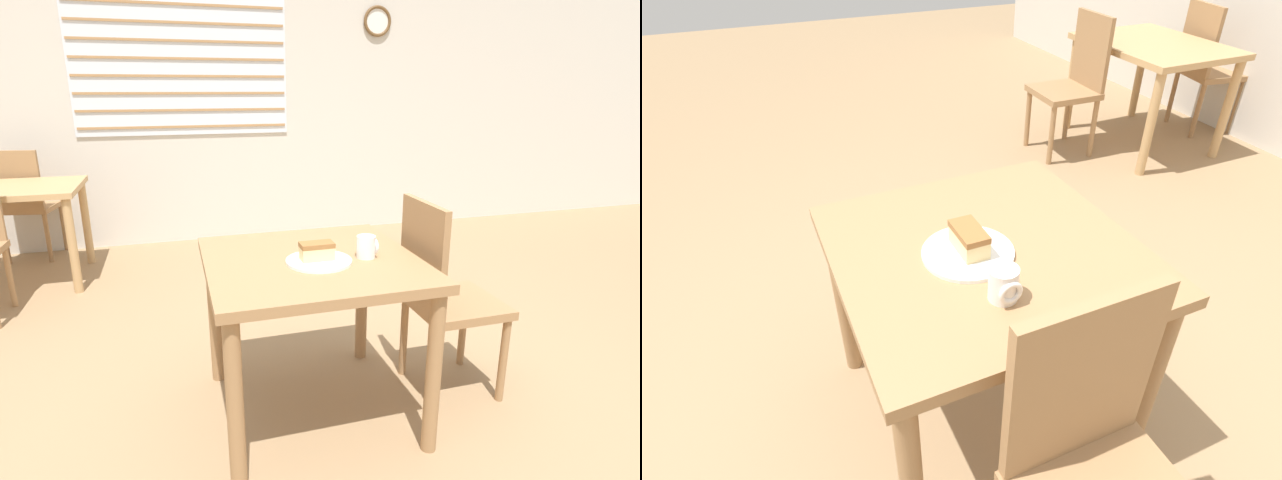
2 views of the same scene
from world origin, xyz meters
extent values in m
plane|color=#997A56|center=(0.00, 0.00, 0.00)|extent=(14.00, 14.00, 0.00)
cube|color=beige|center=(0.00, 3.03, 1.40)|extent=(10.00, 0.06, 2.80)
cube|color=white|center=(-0.45, 2.99, 1.69)|extent=(1.82, 0.01, 1.42)
cube|color=#AD7F51|center=(-0.45, 2.98, 1.05)|extent=(1.78, 0.01, 0.02)
cube|color=#AD7F51|center=(-0.45, 2.98, 1.19)|extent=(1.78, 0.01, 0.02)
cube|color=#AD7F51|center=(-0.45, 2.98, 1.34)|extent=(1.78, 0.01, 0.02)
cube|color=#AD7F51|center=(-0.45, 2.98, 1.48)|extent=(1.78, 0.01, 0.02)
cube|color=#AD7F51|center=(-0.45, 2.98, 1.62)|extent=(1.78, 0.01, 0.02)
cube|color=#AD7F51|center=(-0.45, 2.98, 1.76)|extent=(1.78, 0.01, 0.02)
cube|color=#AD7F51|center=(-0.45, 2.98, 1.90)|extent=(1.78, 0.01, 0.02)
cube|color=#AD7F51|center=(-0.45, 2.98, 2.05)|extent=(1.78, 0.01, 0.02)
torus|color=brown|center=(1.34, 2.98, 1.97)|extent=(0.27, 0.03, 0.27)
cylinder|color=white|center=(1.34, 2.99, 1.97)|extent=(0.22, 0.01, 0.22)
cube|color=#9E754C|center=(-0.09, 0.16, 0.69)|extent=(0.85, 0.85, 0.04)
cylinder|color=#9E754C|center=(-0.46, -0.21, 0.34)|extent=(0.06, 0.06, 0.67)
cylinder|color=#9E754C|center=(0.28, -0.21, 0.34)|extent=(0.06, 0.06, 0.67)
cylinder|color=#9E754C|center=(-0.46, 0.54, 0.34)|extent=(0.06, 0.06, 0.67)
cylinder|color=#9E754C|center=(0.28, 0.54, 0.34)|extent=(0.06, 0.06, 0.67)
cube|color=tan|center=(-1.74, 2.25, 0.69)|extent=(0.97, 0.75, 0.04)
cylinder|color=tan|center=(-1.30, 1.92, 0.34)|extent=(0.06, 0.06, 0.67)
cylinder|color=tan|center=(-1.30, 2.57, 0.34)|extent=(0.06, 0.06, 0.67)
cube|color=#9E754C|center=(0.59, 0.15, 0.43)|extent=(0.39, 0.39, 0.04)
cylinder|color=#9E754C|center=(0.75, -0.01, 0.20)|extent=(0.04, 0.04, 0.41)
cylinder|color=#9E754C|center=(0.75, 0.32, 0.20)|extent=(0.04, 0.04, 0.41)
cylinder|color=#9E754C|center=(0.42, -0.01, 0.20)|extent=(0.04, 0.04, 0.41)
cylinder|color=#9E754C|center=(0.42, 0.32, 0.20)|extent=(0.04, 0.04, 0.41)
cube|color=#9E754C|center=(0.41, 0.15, 0.68)|extent=(0.03, 0.37, 0.47)
cylinder|color=#9E754C|center=(-1.67, 1.78, 0.20)|extent=(0.04, 0.04, 0.41)
cube|color=#9E754C|center=(-1.75, 2.88, 0.43)|extent=(0.45, 0.45, 0.04)
cylinder|color=#9E754C|center=(-1.56, 3.01, 0.20)|extent=(0.04, 0.04, 0.41)
cylinder|color=#9E754C|center=(-1.88, 3.07, 0.20)|extent=(0.04, 0.04, 0.41)
cylinder|color=#9E754C|center=(-1.62, 2.69, 0.20)|extent=(0.04, 0.04, 0.41)
cylinder|color=#9E754C|center=(-1.94, 2.75, 0.20)|extent=(0.04, 0.04, 0.41)
cube|color=#9E754C|center=(-1.78, 2.70, 0.68)|extent=(0.37, 0.10, 0.47)
cylinder|color=white|center=(-0.08, 0.10, 0.72)|extent=(0.26, 0.26, 0.01)
cube|color=#E5CC89|center=(-0.08, 0.11, 0.75)|extent=(0.13, 0.07, 0.05)
cube|color=#936033|center=(-0.08, 0.11, 0.79)|extent=(0.13, 0.07, 0.02)
cylinder|color=white|center=(0.12, 0.11, 0.76)|extent=(0.08, 0.08, 0.09)
torus|color=white|center=(0.16, 0.11, 0.76)|extent=(0.01, 0.06, 0.06)
camera|label=1|loc=(-0.60, -1.68, 1.37)|focal=28.00mm
camera|label=2|loc=(0.94, -0.37, 1.55)|focal=28.00mm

